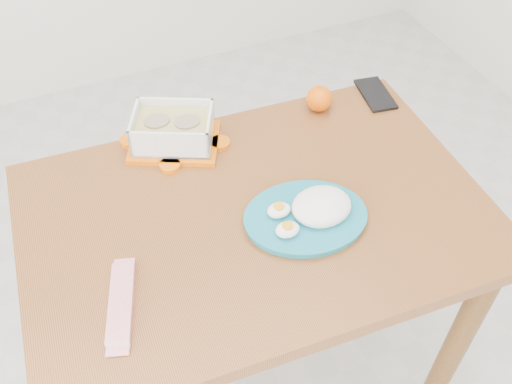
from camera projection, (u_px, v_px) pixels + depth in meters
name	position (u px, v px, depth m)	size (l,w,h in m)	color
ground	(244.00, 381.00, 1.78)	(3.50, 3.50, 0.00)	#B7B7B2
dining_table	(256.00, 244.00, 1.35)	(1.06, 0.74, 0.75)	brown
food_container	(173.00, 130.00, 1.38)	(0.26, 0.24, 0.09)	#E36306
orange_fruit	(319.00, 98.00, 1.49)	(0.07, 0.07, 0.07)	#F03F04
rice_plate	(311.00, 212.00, 1.23)	(0.32, 0.32, 0.07)	#19748A
candy_bar	(121.00, 303.00, 1.09)	(0.18, 0.04, 0.02)	red
smartphone	(375.00, 94.00, 1.55)	(0.07, 0.14, 0.01)	black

